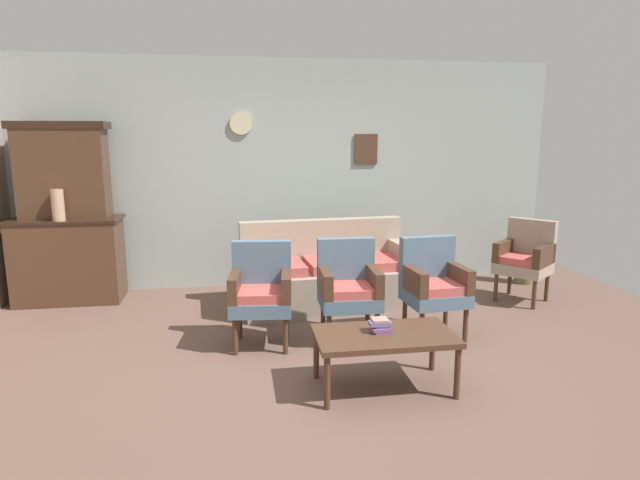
% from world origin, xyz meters
% --- Properties ---
extents(ground_plane, '(7.68, 7.68, 0.00)m').
position_xyz_m(ground_plane, '(0.00, 0.00, 0.00)').
color(ground_plane, brown).
extents(wall_back_with_decor, '(6.40, 0.09, 2.70)m').
position_xyz_m(wall_back_with_decor, '(0.00, 2.63, 1.35)').
color(wall_back_with_decor, '#939E99').
rests_on(wall_back_with_decor, ground).
extents(side_cabinet, '(1.16, 0.55, 0.93)m').
position_xyz_m(side_cabinet, '(-2.52, 2.25, 0.47)').
color(side_cabinet, '#472D1E').
rests_on(side_cabinet, ground).
extents(cabinet_upper_hutch, '(0.99, 0.38, 1.03)m').
position_xyz_m(cabinet_upper_hutch, '(-2.52, 2.33, 1.45)').
color(cabinet_upper_hutch, '#472D1E').
rests_on(cabinet_upper_hutch, side_cabinet).
extents(vase_on_cabinet, '(0.13, 0.13, 0.33)m').
position_xyz_m(vase_on_cabinet, '(-2.53, 2.07, 1.10)').
color(vase_on_cabinet, tan).
rests_on(vase_on_cabinet, side_cabinet).
extents(floral_couch, '(1.88, 0.94, 0.90)m').
position_xyz_m(floral_couch, '(0.27, 1.65, 0.33)').
color(floral_couch, gray).
rests_on(floral_couch, ground).
extents(armchair_by_doorway, '(0.57, 0.55, 0.90)m').
position_xyz_m(armchair_by_doorway, '(-0.49, 0.65, 0.50)').
color(armchair_by_doorway, slate).
rests_on(armchair_by_doorway, ground).
extents(armchair_near_cabinet, '(0.53, 0.50, 0.90)m').
position_xyz_m(armchair_near_cabinet, '(0.28, 0.66, 0.50)').
color(armchair_near_cabinet, slate).
rests_on(armchair_near_cabinet, ground).
extents(armchair_row_middle, '(0.56, 0.53, 0.90)m').
position_xyz_m(armchair_row_middle, '(1.06, 0.62, 0.50)').
color(armchair_row_middle, slate).
rests_on(armchair_row_middle, ground).
extents(wingback_chair_by_fireplace, '(0.71, 0.71, 0.90)m').
position_xyz_m(wingback_chair_by_fireplace, '(2.45, 1.48, 0.50)').
color(wingback_chair_by_fireplace, gray).
rests_on(wingback_chair_by_fireplace, ground).
extents(coffee_table, '(1.00, 0.56, 0.42)m').
position_xyz_m(coffee_table, '(0.34, -0.34, 0.38)').
color(coffee_table, '#472D1E').
rests_on(coffee_table, ground).
extents(book_stack_on_table, '(0.16, 0.12, 0.10)m').
position_xyz_m(book_stack_on_table, '(0.31, -0.31, 0.47)').
color(book_stack_on_table, '#615BAA').
rests_on(book_stack_on_table, coffee_table).
extents(floor_vase_by_wall, '(0.24, 0.24, 0.63)m').
position_xyz_m(floor_vase_by_wall, '(2.85, 2.15, 0.32)').
color(floor_vase_by_wall, brown).
rests_on(floor_vase_by_wall, ground).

